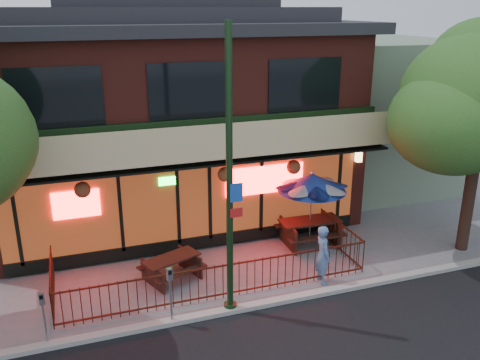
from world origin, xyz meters
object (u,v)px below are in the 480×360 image
at_px(picnic_table_left, 172,265).
at_px(patio_umbrella, 312,182).
at_px(picnic_table_right, 310,228).
at_px(street_light, 230,193).
at_px(parking_meter_near, 170,287).
at_px(parking_meter_far, 43,310).
at_px(pedestrian, 323,255).

bearing_deg(picnic_table_left, patio_umbrella, 9.63).
bearing_deg(picnic_table_right, street_light, -142.08).
bearing_deg(patio_umbrella, picnic_table_right, -45.00).
bearing_deg(parking_meter_near, picnic_table_right, 29.42).
bearing_deg(picnic_table_left, parking_meter_near, -102.05).
bearing_deg(picnic_table_left, parking_meter_far, -148.43).
height_order(street_light, pedestrian, street_light).
bearing_deg(parking_meter_near, parking_meter_far, 178.38).
bearing_deg(picnic_table_left, pedestrian, -21.21).
relative_size(street_light, patio_umbrella, 2.85).
bearing_deg(patio_umbrella, pedestrian, -108.57).
height_order(street_light, parking_meter_near, street_light).
distance_m(picnic_table_right, parking_meter_near, 5.88).
bearing_deg(pedestrian, parking_meter_near, 100.82).
bearing_deg(pedestrian, patio_umbrella, -15.37).
bearing_deg(patio_umbrella, picnic_table_left, -170.37).
distance_m(street_light, picnic_table_right, 5.25).
distance_m(pedestrian, parking_meter_far, 7.18).
xyz_separation_m(picnic_table_right, parking_meter_far, (-7.93, -2.80, 0.38)).
bearing_deg(street_light, parking_meter_near, -177.07).
bearing_deg(parking_meter_far, picnic_table_right, 19.45).
relative_size(picnic_table_left, picnic_table_right, 0.96).
bearing_deg(patio_umbrella, street_light, -142.08).
xyz_separation_m(pedestrian, parking_meter_far, (-7.16, -0.50, 0.08)).
relative_size(street_light, pedestrian, 4.16).
bearing_deg(parking_meter_far, pedestrian, 4.00).
height_order(patio_umbrella, parking_meter_far, patio_umbrella).
relative_size(patio_umbrella, parking_meter_near, 1.64).
relative_size(picnic_table_right, parking_meter_near, 1.33).
xyz_separation_m(street_light, patio_umbrella, (3.60, 2.80, -1.05)).
distance_m(patio_umbrella, pedestrian, 2.73).
distance_m(picnic_table_right, parking_meter_far, 8.42).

